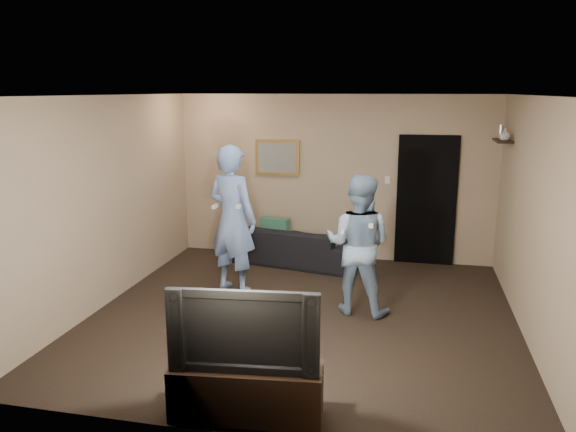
% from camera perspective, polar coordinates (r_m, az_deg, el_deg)
% --- Properties ---
extents(ground, '(5.00, 5.00, 0.00)m').
position_cam_1_polar(ground, '(6.89, 1.49, -10.01)').
color(ground, black).
rests_on(ground, ground).
extents(ceiling, '(5.00, 5.00, 0.04)m').
position_cam_1_polar(ceiling, '(6.36, 1.63, 12.15)').
color(ceiling, silver).
rests_on(ceiling, wall_back).
extents(wall_back, '(5.00, 0.04, 2.60)m').
position_cam_1_polar(wall_back, '(8.93, 4.62, 3.89)').
color(wall_back, tan).
rests_on(wall_back, ground).
extents(wall_front, '(5.00, 0.04, 2.60)m').
position_cam_1_polar(wall_front, '(4.16, -5.04, -6.43)').
color(wall_front, tan).
rests_on(wall_front, ground).
extents(wall_left, '(0.04, 5.00, 2.60)m').
position_cam_1_polar(wall_left, '(7.38, -17.86, 1.47)').
color(wall_left, tan).
rests_on(wall_left, ground).
extents(wall_right, '(0.04, 5.00, 2.60)m').
position_cam_1_polar(wall_right, '(6.52, 23.67, -0.42)').
color(wall_right, tan).
rests_on(wall_right, ground).
extents(sofa, '(2.05, 1.12, 0.57)m').
position_cam_1_polar(sofa, '(8.77, 0.59, -3.02)').
color(sofa, black).
rests_on(sofa, ground).
extents(throw_pillow, '(0.48, 0.24, 0.45)m').
position_cam_1_polar(throw_pillow, '(8.79, -1.33, -1.67)').
color(throw_pillow, '#1B523F').
rests_on(throw_pillow, sofa).
extents(painting_frame, '(0.72, 0.05, 0.57)m').
position_cam_1_polar(painting_frame, '(9.03, -1.07, 5.95)').
color(painting_frame, olive).
rests_on(painting_frame, wall_back).
extents(painting_canvas, '(0.62, 0.01, 0.47)m').
position_cam_1_polar(painting_canvas, '(9.01, -1.11, 5.93)').
color(painting_canvas, slate).
rests_on(painting_canvas, painting_frame).
extents(doorway, '(0.90, 0.06, 2.00)m').
position_cam_1_polar(doorway, '(8.87, 13.87, 1.54)').
color(doorway, black).
rests_on(doorway, ground).
extents(light_switch, '(0.08, 0.02, 0.12)m').
position_cam_1_polar(light_switch, '(8.83, 10.07, 3.64)').
color(light_switch, silver).
rests_on(light_switch, wall_back).
extents(wall_shelf, '(0.20, 0.60, 0.03)m').
position_cam_1_polar(wall_shelf, '(8.16, 20.98, 7.15)').
color(wall_shelf, black).
rests_on(wall_shelf, wall_right).
extents(shelf_vase, '(0.16, 0.16, 0.16)m').
position_cam_1_polar(shelf_vase, '(8.01, 21.18, 7.73)').
color(shelf_vase, silver).
rests_on(shelf_vase, wall_shelf).
extents(shelf_figurine, '(0.06, 0.06, 0.18)m').
position_cam_1_polar(shelf_figurine, '(8.39, 20.81, 8.02)').
color(shelf_figurine, silver).
rests_on(shelf_figurine, wall_shelf).
extents(tv_console, '(1.28, 0.53, 0.44)m').
position_cam_1_polar(tv_console, '(4.82, -4.22, -17.32)').
color(tv_console, black).
rests_on(tv_console, ground).
extents(television, '(1.21, 0.29, 0.69)m').
position_cam_1_polar(television, '(4.57, -4.33, -11.14)').
color(television, black).
rests_on(television, tv_console).
extents(wii_player_left, '(0.84, 0.69, 1.98)m').
position_cam_1_polar(wii_player_left, '(7.45, -5.66, -0.33)').
color(wii_player_left, '#7693CD').
rests_on(wii_player_left, ground).
extents(wii_player_right, '(0.92, 0.77, 1.69)m').
position_cam_1_polar(wii_player_right, '(6.79, 7.15, -2.90)').
color(wii_player_right, '#83A1BF').
rests_on(wii_player_right, ground).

